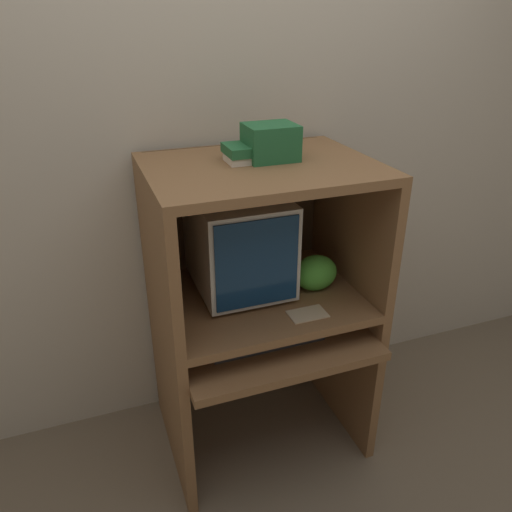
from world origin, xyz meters
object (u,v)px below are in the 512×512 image
object	(u,v)px
book_stack	(250,152)
storage_box	(270,142)
crt_monitor	(239,242)
mouse	(330,324)
keyboard	(264,338)
snack_bag	(316,273)

from	to	relation	value
book_stack	storage_box	distance (m)	0.09
crt_monitor	mouse	size ratio (longest dim) A/B	6.27
keyboard	mouse	bearing A→B (deg)	-2.11
keyboard	storage_box	size ratio (longest dim) A/B	2.41
crt_monitor	snack_bag	distance (m)	0.35
storage_box	crt_monitor	bearing A→B (deg)	161.65
mouse	storage_box	xyz separation A→B (m)	(-0.20, 0.21, 0.74)
mouse	snack_bag	bearing A→B (deg)	97.41
crt_monitor	storage_box	distance (m)	0.44
mouse	book_stack	xyz separation A→B (m)	(-0.28, 0.22, 0.71)
mouse	storage_box	bearing A→B (deg)	132.76
crt_monitor	keyboard	bearing A→B (deg)	-84.64
keyboard	storage_box	bearing A→B (deg)	64.17
crt_monitor	keyboard	distance (m)	0.41
crt_monitor	book_stack	world-z (taller)	book_stack
mouse	storage_box	distance (m)	0.80
snack_bag	keyboard	bearing A→B (deg)	-157.36
keyboard	book_stack	distance (m)	0.74
mouse	snack_bag	xyz separation A→B (m)	(-0.02, 0.13, 0.19)
book_stack	mouse	bearing A→B (deg)	-38.63
snack_bag	storage_box	distance (m)	0.59
crt_monitor	snack_bag	xyz separation A→B (m)	(0.30, -0.13, -0.14)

